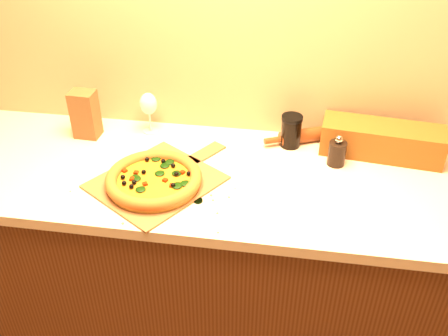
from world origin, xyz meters
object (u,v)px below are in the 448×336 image
pizza (154,180)px  rolling_pin (314,134)px  pepper_grinder (337,153)px  wine_glass (148,105)px  pizza_peel (159,180)px  dark_jar (291,131)px

pizza → rolling_pin: rolling_pin is taller
rolling_pin → pepper_grinder: bearing=-62.8°
pepper_grinder → wine_glass: (-0.73, 0.13, 0.07)m
pepper_grinder → wine_glass: bearing=170.2°
pepper_grinder → wine_glass: 0.75m
rolling_pin → wine_glass: wine_glass is taller
pizza_peel → pepper_grinder: size_ratio=4.56×
pizza → dark_jar: bearing=37.0°
pizza_peel → dark_jar: 0.54m
pizza_peel → dark_jar: dark_jar is taller
rolling_pin → dark_jar: dark_jar is taller
rolling_pin → pizza_peel: bearing=-146.1°
wine_glass → dark_jar: bearing=-2.3°
pizza → pepper_grinder: pepper_grinder is taller
pizza_peel → rolling_pin: bearing=67.4°
pizza → pepper_grinder: 0.66m
pizza_peel → wine_glass: size_ratio=3.25×
pizza → pizza_peel: bearing=75.4°
pepper_grinder → rolling_pin: pepper_grinder is taller
wine_glass → dark_jar: size_ratio=1.32×
wine_glass → dark_jar: 0.56m
pizza → pepper_grinder: (0.62, 0.23, 0.02)m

